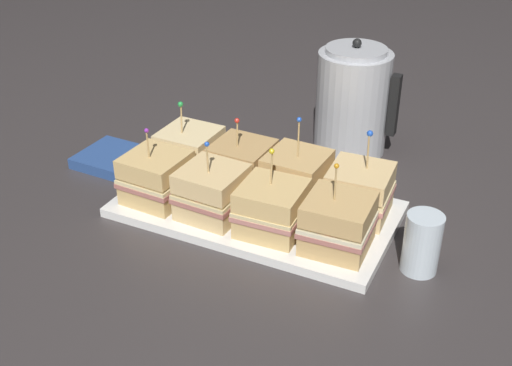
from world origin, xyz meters
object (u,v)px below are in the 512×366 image
object	(u,v)px
serving_platter	(256,209)
drinking_glass	(422,243)
kettle_steel	(353,101)
sandwich_front_center_left	(212,192)
sandwich_back_far_right	(359,192)
sandwich_front_far_right	(338,224)
sandwich_back_far_left	(190,152)
sandwich_front_center_right	(272,208)
sandwich_back_center_right	(297,177)
sandwich_back_center_left	(242,165)
sandwich_front_far_left	(156,178)
napkin_stack	(112,158)

from	to	relation	value
serving_platter	drinking_glass	xyz separation A→B (m)	(0.33, -0.04, 0.05)
kettle_steel	serving_platter	bearing A→B (deg)	-102.43
sandwich_front_center_left	sandwich_back_far_right	size ratio (longest dim) A/B	0.91
sandwich_front_far_right	sandwich_back_far_left	distance (m)	0.39
sandwich_front_center_right	serving_platter	bearing A→B (deg)	134.71
sandwich_back_far_left	kettle_steel	bearing A→B (deg)	47.64
sandwich_back_center_right	kettle_steel	distance (m)	0.29
sandwich_front_center_right	drinking_glass	xyz separation A→B (m)	(0.27, 0.02, -0.01)
sandwich_front_center_left	sandwich_back_far_right	bearing A→B (deg)	26.03
sandwich_front_center_right	kettle_steel	size ratio (longest dim) A/B	0.61
serving_platter	kettle_steel	size ratio (longest dim) A/B	2.03
kettle_steel	sandwich_back_center_left	bearing A→B (deg)	-115.77
sandwich_front_center_left	sandwich_front_center_right	size ratio (longest dim) A/B	0.98
sandwich_front_center_right	sandwich_back_center_right	distance (m)	0.12
serving_platter	sandwich_back_far_left	world-z (taller)	sandwich_back_far_left
sandwich_back_far_right	sandwich_front_far_left	bearing A→B (deg)	-162.21
serving_platter	sandwich_front_center_right	world-z (taller)	sandwich_front_center_right
sandwich_back_far_right	sandwich_front_center_left	bearing A→B (deg)	-153.97
sandwich_front_far_right	kettle_steel	size ratio (longest dim) A/B	0.63
sandwich_back_center_right	kettle_steel	size ratio (longest dim) A/B	0.68
sandwich_front_far_left	sandwich_back_center_left	bearing A→B (deg)	44.23
sandwich_back_center_left	sandwich_back_far_right	size ratio (longest dim) A/B	0.88
sandwich_front_center_left	sandwich_front_far_right	distance (m)	0.25
kettle_steel	sandwich_back_far_left	bearing A→B (deg)	-132.36
sandwich_front_far_left	sandwich_back_center_right	distance (m)	0.27
sandwich_front_far_right	kettle_steel	world-z (taller)	kettle_steel
sandwich_front_center_right	sandwich_back_center_right	xyz separation A→B (m)	(-0.00, 0.12, 0.00)
sandwich_front_center_right	sandwich_back_far_left	xyz separation A→B (m)	(-0.24, 0.12, 0.00)
sandwich_front_far_right	sandwich_back_far_right	size ratio (longest dim) A/B	0.95
sandwich_back_far_left	sandwich_front_center_left	bearing A→B (deg)	-45.32
sandwich_front_far_left	kettle_steel	bearing A→B (deg)	57.09
sandwich_back_center_left	napkin_stack	size ratio (longest dim) A/B	1.10
drinking_glass	sandwich_back_center_right	bearing A→B (deg)	159.94
sandwich_back_far_left	napkin_stack	xyz separation A→B (m)	(-0.20, -0.01, -0.05)
sandwich_back_center_left	sandwich_back_center_right	xyz separation A→B (m)	(0.12, -0.00, 0.00)
sandwich_back_far_left	napkin_stack	size ratio (longest dim) A/B	1.18
sandwich_front_center_right	kettle_steel	world-z (taller)	kettle_steel
sandwich_front_center_right	sandwich_front_far_right	size ratio (longest dim) A/B	0.98
sandwich_front_far_right	sandwich_back_far_left	bearing A→B (deg)	161.99
sandwich_front_center_right	napkin_stack	bearing A→B (deg)	166.10
serving_platter	kettle_steel	bearing A→B (deg)	77.57
sandwich_back_far_right	napkin_stack	bearing A→B (deg)	-178.84
sandwich_front_far_left	serving_platter	bearing A→B (deg)	18.20
serving_platter	sandwich_back_center_right	size ratio (longest dim) A/B	3.00
sandwich_front_far_right	sandwich_back_center_left	xyz separation A→B (m)	(-0.25, 0.12, -0.00)
kettle_steel	drinking_glass	size ratio (longest dim) A/B	2.41
sandwich_back_center_right	drinking_glass	xyz separation A→B (m)	(0.27, -0.10, -0.01)
sandwich_front_far_right	kettle_steel	xyz separation A→B (m)	(-0.11, 0.40, 0.05)
sandwich_back_far_left	sandwich_back_center_left	world-z (taller)	sandwich_back_far_left
sandwich_back_center_right	sandwich_back_far_right	xyz separation A→B (m)	(0.13, -0.00, 0.00)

